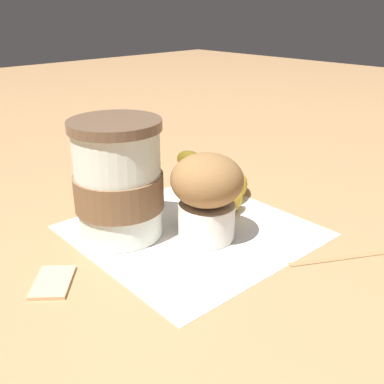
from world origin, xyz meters
TOP-DOWN VIEW (x-y plane):
  - ground_plane at (0.00, 0.00)m, footprint 3.00×3.00m
  - paper_napkin at (0.00, 0.00)m, footprint 0.24×0.24m
  - coffee_cup at (-0.06, 0.05)m, footprint 0.10×0.10m
  - muffin at (0.00, -0.02)m, footprint 0.08×0.08m
  - banana at (0.11, 0.06)m, footprint 0.14×0.18m
  - sugar_packet at (-0.16, 0.01)m, footprint 0.06×0.06m
  - wooden_stirrer at (0.07, -0.14)m, footprint 0.10×0.06m

SIDE VIEW (x-z plane):
  - ground_plane at x=0.00m, z-range 0.00..0.00m
  - paper_napkin at x=0.00m, z-range 0.00..0.00m
  - wooden_stirrer at x=0.07m, z-range 0.00..0.00m
  - sugar_packet at x=-0.16m, z-range 0.00..0.01m
  - banana at x=0.11m, z-range 0.00..0.03m
  - muffin at x=0.00m, z-range 0.01..0.10m
  - coffee_cup at x=-0.06m, z-range 0.00..0.12m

